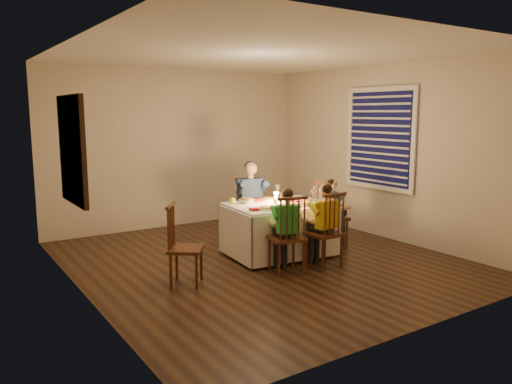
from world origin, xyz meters
TOP-DOWN VIEW (x-y plane):
  - ground at (0.00, 0.00)m, footprint 5.00×5.00m
  - wall_left at (-2.25, 0.00)m, footprint 0.02×5.00m
  - wall_right at (2.25, 0.00)m, footprint 0.02×5.00m
  - wall_back at (0.00, 2.50)m, footprint 4.50×0.02m
  - ceiling at (0.00, 0.00)m, footprint 5.00×5.00m
  - dining_table at (0.34, 0.09)m, footprint 1.42×1.08m
  - chair_adult at (0.37, 0.82)m, footprint 0.46×0.44m
  - chair_near_left at (-0.03, -0.57)m, footprint 0.46×0.45m
  - chair_near_right at (0.49, -0.65)m, footprint 0.40×0.39m
  - chair_end at (1.20, 0.00)m, footprint 0.42×0.43m
  - chair_extra at (-1.21, -0.29)m, footprint 0.51×0.51m
  - adult at (0.37, 0.82)m, footprint 0.50×0.47m
  - child_green at (-0.03, -0.57)m, footprint 0.38×0.36m
  - child_yellow at (0.49, -0.65)m, footprint 0.35×0.32m
  - child_teal at (1.20, 0.00)m, footprint 0.31×0.33m
  - setting_adult at (0.39, 0.39)m, footprint 0.28×0.28m
  - setting_green at (-0.01, -0.13)m, footprint 0.28×0.28m
  - setting_yellow at (0.55, -0.19)m, footprint 0.28×0.28m
  - setting_teal at (0.77, 0.03)m, footprint 0.28×0.28m
  - candle_left at (0.29, 0.09)m, footprint 0.06×0.06m
  - candle_right at (0.42, 0.08)m, footprint 0.06×0.06m
  - squash at (-0.19, 0.41)m, footprint 0.09×0.09m
  - orange_fruit at (0.50, 0.12)m, footprint 0.08×0.08m
  - serving_bowl at (0.02, 0.38)m, footprint 0.23×0.23m
  - wall_mirror at (-2.22, 0.30)m, footprint 0.06×0.95m
  - window_blinds at (2.21, 0.10)m, footprint 0.07×1.34m

SIDE VIEW (x-z plane):
  - ground at x=0.00m, z-range 0.00..0.00m
  - chair_adult at x=0.37m, z-range -0.47..0.47m
  - chair_near_left at x=-0.03m, z-range -0.47..0.47m
  - chair_near_right at x=0.49m, z-range -0.47..0.47m
  - chair_end at x=1.20m, z-range -0.47..0.47m
  - chair_extra at x=-1.21m, z-range -0.45..0.45m
  - adult at x=0.37m, z-range -0.60..0.60m
  - child_green at x=-0.03m, z-range -0.51..0.51m
  - child_yellow at x=0.49m, z-range -0.52..0.52m
  - child_teal at x=1.20m, z-range -0.49..0.49m
  - dining_table at x=0.34m, z-range 0.16..0.83m
  - setting_adult at x=0.39m, z-range 0.70..0.71m
  - setting_green at x=-0.01m, z-range 0.70..0.71m
  - setting_yellow at x=0.55m, z-range 0.70..0.71m
  - setting_teal at x=0.77m, z-range 0.70..0.71m
  - serving_bowl at x=0.02m, z-range 0.69..0.74m
  - orange_fruit at x=0.50m, z-range 0.69..0.77m
  - squash at x=-0.19m, z-range 0.69..0.78m
  - candle_left at x=0.29m, z-range 0.69..0.79m
  - candle_right at x=0.42m, z-range 0.69..0.79m
  - wall_left at x=-2.25m, z-range 0.00..2.60m
  - wall_right at x=2.25m, z-range 0.00..2.60m
  - wall_back at x=0.00m, z-range 0.00..2.60m
  - wall_mirror at x=-2.22m, z-range 0.92..2.08m
  - window_blinds at x=2.21m, z-range 0.73..2.27m
  - ceiling at x=0.00m, z-range 2.60..2.60m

